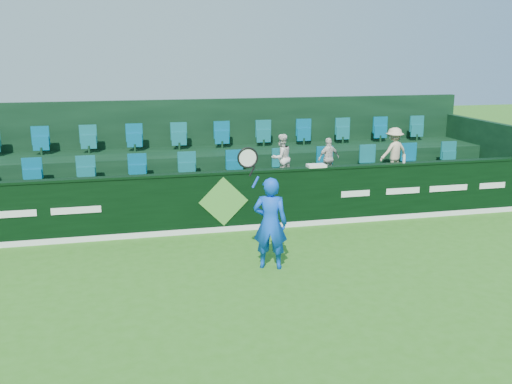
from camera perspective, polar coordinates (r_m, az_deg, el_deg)
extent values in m
plane|color=#2F6F1A|center=(9.16, 1.15, -11.30)|extent=(60.00, 60.00, 0.00)
cube|color=black|center=(12.63, -3.35, -1.05)|extent=(16.00, 0.20, 1.30)
cube|color=black|center=(12.48, -3.39, 1.95)|extent=(16.00, 0.24, 0.05)
cube|color=white|center=(12.69, -3.23, -3.75)|extent=(16.00, 0.02, 0.12)
cube|color=#4D9737|center=(12.51, -3.26, -0.96)|extent=(1.10, 0.02, 1.10)
cube|color=white|center=(12.54, -23.01, -2.04)|extent=(0.85, 0.01, 0.14)
cube|color=white|center=(12.38, -17.54, -1.76)|extent=(1.00, 0.01, 0.14)
cube|color=white|center=(13.38, 9.92, -0.16)|extent=(0.70, 0.01, 0.14)
cube|color=white|center=(13.89, 14.48, 0.11)|extent=(0.85, 0.01, 0.14)
cube|color=white|center=(14.48, 18.69, 0.37)|extent=(1.00, 0.01, 0.14)
cube|color=white|center=(15.14, 22.56, 0.60)|extent=(0.70, 0.01, 0.14)
cube|color=black|center=(13.75, -4.13, -0.91)|extent=(16.00, 2.00, 0.80)
cube|color=black|center=(15.52, -5.28, 1.73)|extent=(16.00, 1.80, 1.30)
cube|color=black|center=(16.37, -5.83, 4.67)|extent=(16.00, 0.20, 2.60)
cube|color=black|center=(17.46, 21.87, 3.32)|extent=(0.20, 4.00, 2.00)
cube|color=#055979|center=(13.97, -4.45, 2.28)|extent=(13.50, 0.50, 0.60)
cube|color=#055979|center=(15.64, -5.51, 5.36)|extent=(13.50, 0.50, 0.60)
imported|color=blue|center=(10.40, 1.43, -3.14)|extent=(0.73, 0.60, 1.71)
cylinder|color=#143FBF|center=(10.03, -0.05, 1.00)|extent=(0.14, 0.04, 0.22)
cylinder|color=black|center=(9.97, -0.38, 2.11)|extent=(0.12, 0.03, 0.19)
torus|color=black|center=(9.91, -0.84, 3.44)|extent=(0.51, 0.04, 0.51)
cylinder|color=silver|center=(9.91, -0.84, 3.44)|extent=(0.42, 0.01, 0.42)
imported|color=silver|center=(13.90, 2.56, 3.43)|extent=(0.69, 0.62, 1.16)
imported|color=silver|center=(14.29, 7.27, 3.35)|extent=(0.65, 0.40, 1.03)
imported|color=beige|center=(14.97, 13.62, 3.94)|extent=(0.88, 0.63, 1.23)
cube|color=white|center=(13.00, 6.05, 2.63)|extent=(0.42, 0.27, 0.06)
cylinder|color=silver|center=(13.85, 14.59, 3.24)|extent=(0.06, 0.06, 0.20)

